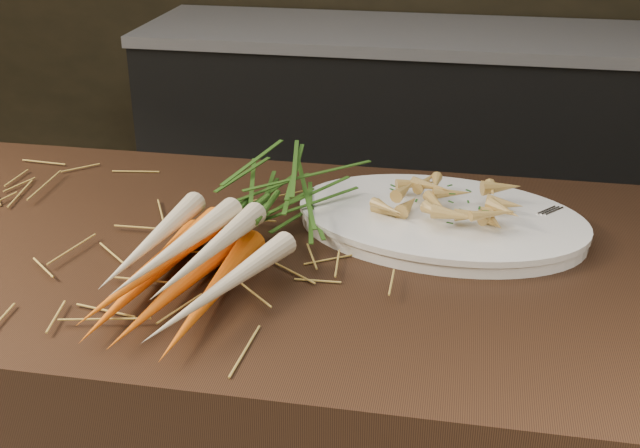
{
  "coord_description": "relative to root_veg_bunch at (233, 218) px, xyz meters",
  "views": [
    {
      "loc": [
        0.57,
        -0.72,
        1.44
      ],
      "look_at": [
        0.39,
        0.27,
        0.96
      ],
      "focal_mm": 45.0,
      "sensor_mm": 36.0,
      "label": 1
    }
  ],
  "objects": [
    {
      "name": "roasted_veg_heap",
      "position": [
        0.29,
        0.12,
        -0.0
      ],
      "size": [
        0.24,
        0.19,
        0.05
      ],
      "primitive_type": null,
      "rotation": [
        0.0,
        0.0,
        -0.16
      ],
      "color": "#AE8844",
      "rests_on": "serving_platter"
    },
    {
      "name": "root_veg_bunch",
      "position": [
        0.0,
        0.0,
        0.0
      ],
      "size": [
        0.25,
        0.58,
        0.1
      ],
      "rotation": [
        0.0,
        0.0,
        -0.18
      ],
      "color": "#F15213",
      "rests_on": "main_counter"
    },
    {
      "name": "serving_fork",
      "position": [
        0.44,
        0.08,
        -0.02
      ],
      "size": [
        0.12,
        0.14,
        0.0
      ],
      "primitive_type": "cube",
      "rotation": [
        0.0,
        0.0,
        -0.71
      ],
      "color": "silver",
      "rests_on": "serving_platter"
    },
    {
      "name": "serving_platter",
      "position": [
        0.29,
        0.12,
        -0.04
      ],
      "size": [
        0.48,
        0.36,
        0.02
      ],
      "primitive_type": null,
      "rotation": [
        0.0,
        0.0,
        -0.16
      ],
      "color": "white",
      "rests_on": "main_counter"
    },
    {
      "name": "back_counter",
      "position": [
        0.04,
        1.89,
        -0.53
      ],
      "size": [
        1.82,
        0.62,
        0.84
      ],
      "color": "black",
      "rests_on": "ground"
    },
    {
      "name": "straw_bedding",
      "position": [
        -0.26,
        0.01,
        -0.04
      ],
      "size": [
        1.4,
        0.6,
        0.02
      ],
      "primitive_type": null,
      "color": "olive",
      "rests_on": "main_counter"
    }
  ]
}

